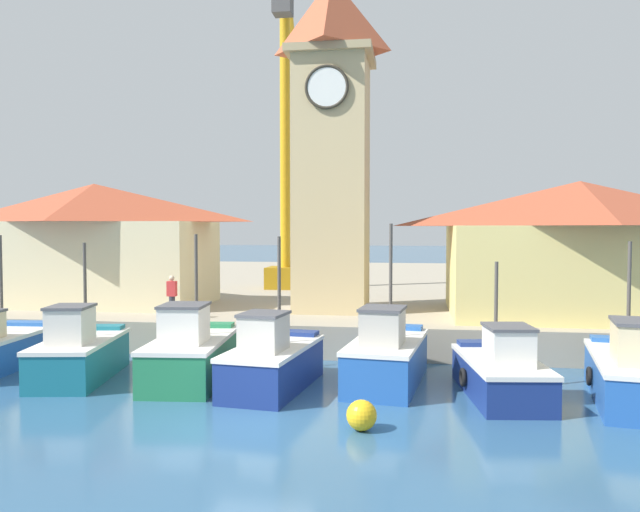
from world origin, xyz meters
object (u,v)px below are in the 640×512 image
fishing_boat_left_inner (191,354)px  port_crane_near (285,165)px  fishing_boat_left_outer (79,353)px  mooring_buoy (362,415)px  clock_tower (332,134)px  dock_worker_near_tower (172,296)px  fishing_boat_mid_left (272,362)px  fishing_boat_center (387,356)px  warehouse_left (95,242)px  fishing_boat_right_inner (631,373)px  fishing_boat_mid_right (501,372)px  warehouse_right (579,247)px

fishing_boat_left_inner → port_crane_near: bearing=92.2°
fishing_boat_left_outer → mooring_buoy: size_ratio=6.40×
clock_tower → dock_worker_near_tower: (-5.55, -3.26, -6.32)m
fishing_boat_left_outer → fishing_boat_mid_left: fishing_boat_mid_left is taller
mooring_buoy → fishing_boat_center: bearing=85.0°
mooring_buoy → dock_worker_near_tower: size_ratio=0.43×
fishing_boat_center → warehouse_left: size_ratio=0.46×
fishing_boat_left_outer → port_crane_near: port_crane_near is taller
fishing_boat_mid_left → fishing_boat_center: bearing=17.7°
fishing_boat_mid_left → dock_worker_near_tower: bearing=135.1°
fishing_boat_right_inner → dock_worker_near_tower: size_ratio=3.22×
dock_worker_near_tower → mooring_buoy: bearing=-46.5°
warehouse_left → dock_worker_near_tower: bearing=-37.2°
fishing_boat_left_inner → dock_worker_near_tower: (-2.37, 4.40, 1.19)m
clock_tower → port_crane_near: size_ratio=0.83×
clock_tower → port_crane_near: 9.85m
fishing_boat_left_outer → clock_tower: 12.79m
clock_tower → warehouse_left: bearing=176.5°
mooring_buoy → port_crane_near: bearing=106.4°
fishing_boat_mid_right → fishing_boat_left_inner: bearing=177.3°
warehouse_right → mooring_buoy: (-7.43, -11.48, -3.47)m
fishing_boat_left_outer → fishing_boat_mid_left: size_ratio=0.99×
fishing_boat_mid_left → dock_worker_near_tower: fishing_boat_mid_left is taller
fishing_boat_center → fishing_boat_mid_right: size_ratio=1.05×
fishing_boat_left_inner → fishing_boat_center: bearing=4.8°
fishing_boat_left_inner → clock_tower: size_ratio=0.32×
fishing_boat_left_inner → fishing_boat_center: fishing_boat_center is taller
fishing_boat_right_inner → port_crane_near: (-12.78, 17.17, 7.32)m
fishing_boat_mid_left → fishing_boat_right_inner: bearing=0.6°
warehouse_left → fishing_boat_center: bearing=-30.6°
fishing_boat_left_outer → warehouse_left: size_ratio=0.43×
fishing_boat_left_outer → fishing_boat_center: size_ratio=0.94×
fishing_boat_mid_left → warehouse_right: 13.48m
fishing_boat_left_inner → fishing_boat_mid_right: (8.84, -0.42, -0.13)m
fishing_boat_left_inner → warehouse_left: 11.65m
fishing_boat_mid_left → port_crane_near: port_crane_near is taller
fishing_boat_center → port_crane_near: bearing=111.5°
port_crane_near → warehouse_left: bearing=-129.3°
fishing_boat_center → mooring_buoy: (-0.37, -4.24, -0.47)m
fishing_boat_left_outer → clock_tower: bearing=50.3°
fishing_boat_mid_left → dock_worker_near_tower: size_ratio=2.75×
fishing_boat_left_outer → fishing_boat_right_inner: bearing=-0.5°
fishing_boat_left_outer → fishing_boat_mid_right: (12.25, -0.13, -0.10)m
fishing_boat_right_inner → warehouse_right: size_ratio=0.51×
fishing_boat_mid_right → warehouse_left: (-16.38, 8.75, 3.22)m
fishing_boat_right_inner → clock_tower: (-8.95, 8.09, 7.56)m
warehouse_right → fishing_boat_left_inner: bearing=-148.9°
port_crane_near → fishing_boat_left_inner: bearing=-87.8°
fishing_boat_mid_right → warehouse_right: size_ratio=0.44×
fishing_boat_left_inner → mooring_buoy: (5.38, -3.76, -0.48)m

